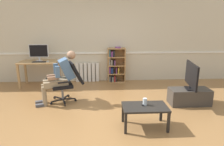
{
  "coord_description": "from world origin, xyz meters",
  "views": [
    {
      "loc": [
        -0.1,
        -3.65,
        1.85
      ],
      "look_at": [
        0.15,
        0.85,
        0.7
      ],
      "focal_mm": 31.5,
      "sensor_mm": 36.0,
      "label": 1
    }
  ],
  "objects_px": {
    "tv_screen": "(191,76)",
    "keyboard": "(39,62)",
    "tv_stand": "(189,96)",
    "imac_monitor": "(39,51)",
    "radiator": "(87,72)",
    "coffee_table": "(145,109)",
    "computer_mouse": "(48,61)",
    "spare_remote": "(143,104)",
    "computer_desk": "(39,65)",
    "person_seated": "(60,76)",
    "bookshelf": "(115,65)",
    "office_chair": "(69,80)",
    "drinking_glass": "(145,102)"
  },
  "relations": [
    {
      "from": "bookshelf",
      "to": "radiator",
      "type": "xyz_separation_m",
      "value": [
        -0.89,
        0.1,
        -0.24
      ]
    },
    {
      "from": "computer_desk",
      "to": "drinking_glass",
      "type": "bearing_deg",
      "value": -44.11
    },
    {
      "from": "tv_stand",
      "to": "computer_mouse",
      "type": "bearing_deg",
      "value": 157.5
    },
    {
      "from": "computer_desk",
      "to": "keyboard",
      "type": "bearing_deg",
      "value": -70.54
    },
    {
      "from": "tv_stand",
      "to": "spare_remote",
      "type": "distance_m",
      "value": 1.59
    },
    {
      "from": "imac_monitor",
      "to": "keyboard",
      "type": "bearing_deg",
      "value": -76.4
    },
    {
      "from": "bookshelf",
      "to": "office_chair",
      "type": "relative_size",
      "value": 1.16
    },
    {
      "from": "spare_remote",
      "to": "person_seated",
      "type": "bearing_deg",
      "value": -12.95
    },
    {
      "from": "person_seated",
      "to": "tv_screen",
      "type": "xyz_separation_m",
      "value": [
        3.01,
        -0.3,
        0.04
      ]
    },
    {
      "from": "person_seated",
      "to": "computer_mouse",
      "type": "bearing_deg",
      "value": -172.7
    },
    {
      "from": "radiator",
      "to": "person_seated",
      "type": "relative_size",
      "value": 0.61
    },
    {
      "from": "computer_mouse",
      "to": "tv_stand",
      "type": "height_order",
      "value": "computer_mouse"
    },
    {
      "from": "bookshelf",
      "to": "tv_stand",
      "type": "distance_m",
      "value": 2.5
    },
    {
      "from": "bookshelf",
      "to": "spare_remote",
      "type": "distance_m",
      "value": 2.82
    },
    {
      "from": "computer_desk",
      "to": "drinking_glass",
      "type": "xyz_separation_m",
      "value": [
        2.61,
        -2.53,
        -0.17
      ]
    },
    {
      "from": "office_chair",
      "to": "person_seated",
      "type": "xyz_separation_m",
      "value": [
        -0.18,
        -0.06,
        0.13
      ]
    },
    {
      "from": "bookshelf",
      "to": "tv_stand",
      "type": "bearing_deg",
      "value": -49.83
    },
    {
      "from": "tv_screen",
      "to": "keyboard",
      "type": "bearing_deg",
      "value": 78.77
    },
    {
      "from": "bookshelf",
      "to": "drinking_glass",
      "type": "xyz_separation_m",
      "value": [
        0.33,
        -2.82,
        -0.07
      ]
    },
    {
      "from": "bookshelf",
      "to": "drinking_glass",
      "type": "bearing_deg",
      "value": -83.27
    },
    {
      "from": "computer_desk",
      "to": "imac_monitor",
      "type": "distance_m",
      "value": 0.41
    },
    {
      "from": "person_seated",
      "to": "tv_screen",
      "type": "height_order",
      "value": "person_seated"
    },
    {
      "from": "computer_mouse",
      "to": "keyboard",
      "type": "bearing_deg",
      "value": -175.29
    },
    {
      "from": "imac_monitor",
      "to": "radiator",
      "type": "relative_size",
      "value": 0.76
    },
    {
      "from": "person_seated",
      "to": "tv_stand",
      "type": "bearing_deg",
      "value": 65.69
    },
    {
      "from": "keyboard",
      "to": "tv_screen",
      "type": "bearing_deg",
      "value": -20.94
    },
    {
      "from": "computer_desk",
      "to": "person_seated",
      "type": "relative_size",
      "value": 0.92
    },
    {
      "from": "radiator",
      "to": "person_seated",
      "type": "bearing_deg",
      "value": -107.0
    },
    {
      "from": "computer_mouse",
      "to": "spare_remote",
      "type": "xyz_separation_m",
      "value": [
        2.3,
        -2.39,
        -0.35
      ]
    },
    {
      "from": "computer_mouse",
      "to": "bookshelf",
      "type": "distance_m",
      "value": 2.04
    },
    {
      "from": "computer_mouse",
      "to": "radiator",
      "type": "bearing_deg",
      "value": 24.99
    },
    {
      "from": "computer_mouse",
      "to": "drinking_glass",
      "type": "xyz_separation_m",
      "value": [
        2.32,
        -2.41,
        -0.3
      ]
    },
    {
      "from": "tv_stand",
      "to": "imac_monitor",
      "type": "bearing_deg",
      "value": 156.56
    },
    {
      "from": "computer_desk",
      "to": "person_seated",
      "type": "xyz_separation_m",
      "value": [
        0.87,
        -1.31,
        0.01
      ]
    },
    {
      "from": "radiator",
      "to": "person_seated",
      "type": "xyz_separation_m",
      "value": [
        -0.52,
        -1.7,
        0.35
      ]
    },
    {
      "from": "office_chair",
      "to": "tv_screen",
      "type": "xyz_separation_m",
      "value": [
        2.83,
        -0.36,
        0.17
      ]
    },
    {
      "from": "computer_desk",
      "to": "office_chair",
      "type": "relative_size",
      "value": 1.17
    },
    {
      "from": "radiator",
      "to": "coffee_table",
      "type": "xyz_separation_m",
      "value": [
        1.22,
        -2.97,
        0.05
      ]
    },
    {
      "from": "bookshelf",
      "to": "drinking_glass",
      "type": "distance_m",
      "value": 2.84
    },
    {
      "from": "tv_screen",
      "to": "spare_remote",
      "type": "bearing_deg",
      "value": 134.89
    },
    {
      "from": "imac_monitor",
      "to": "coffee_table",
      "type": "bearing_deg",
      "value": -45.54
    },
    {
      "from": "tv_stand",
      "to": "coffee_table",
      "type": "bearing_deg",
      "value": -142.44
    },
    {
      "from": "person_seated",
      "to": "coffee_table",
      "type": "height_order",
      "value": "person_seated"
    },
    {
      "from": "keyboard",
      "to": "coffee_table",
      "type": "bearing_deg",
      "value": -43.68
    },
    {
      "from": "office_chair",
      "to": "person_seated",
      "type": "height_order",
      "value": "person_seated"
    },
    {
      "from": "person_seated",
      "to": "tv_screen",
      "type": "relative_size",
      "value": 1.38
    },
    {
      "from": "bookshelf",
      "to": "radiator",
      "type": "height_order",
      "value": "bookshelf"
    },
    {
      "from": "tv_screen",
      "to": "coffee_table",
      "type": "relative_size",
      "value": 1.11
    },
    {
      "from": "keyboard",
      "to": "drinking_glass",
      "type": "xyz_separation_m",
      "value": [
        2.56,
        -2.39,
        -0.29
      ]
    },
    {
      "from": "person_seated",
      "to": "drinking_glass",
      "type": "bearing_deg",
      "value": 36.26
    }
  ]
}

